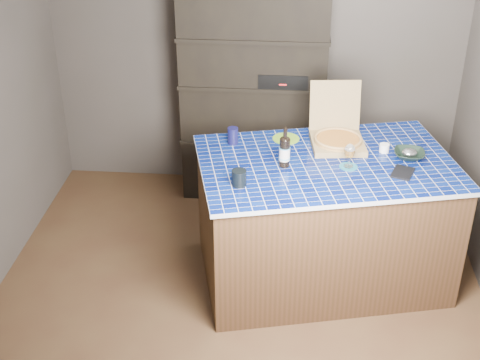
# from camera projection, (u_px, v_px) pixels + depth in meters

# --- Properties ---
(room) EXTENTS (3.50, 3.50, 3.50)m
(room) POSITION_uv_depth(u_px,v_px,m) (237.00, 141.00, 4.15)
(room) COLOR #4E3921
(room) RESTS_ON ground
(shelving_unit) EXTENTS (1.20, 0.41, 1.80)m
(shelving_unit) POSITION_uv_depth(u_px,v_px,m) (254.00, 98.00, 5.64)
(shelving_unit) COLOR black
(shelving_unit) RESTS_ON floor
(kitchen_island) EXTENTS (1.94, 1.47, 0.95)m
(kitchen_island) POSITION_uv_depth(u_px,v_px,m) (323.00, 220.00, 4.78)
(kitchen_island) COLOR #482D1C
(kitchen_island) RESTS_ON floor
(pizza_box) EXTENTS (0.41, 0.48, 0.40)m
(pizza_box) POSITION_uv_depth(u_px,v_px,m) (337.00, 137.00, 4.74)
(pizza_box) COLOR #997D4F
(pizza_box) RESTS_ON kitchen_island
(mead_bottle) EXTENTS (0.08, 0.08, 0.28)m
(mead_bottle) POSITION_uv_depth(u_px,v_px,m) (285.00, 151.00, 4.44)
(mead_bottle) COLOR black
(mead_bottle) RESTS_ON kitchen_island
(teal_trivet) EXTENTS (0.12, 0.12, 0.01)m
(teal_trivet) POSITION_uv_depth(u_px,v_px,m) (348.00, 167.00, 4.48)
(teal_trivet) COLOR #17637B
(teal_trivet) RESTS_ON kitchen_island
(wine_glass) EXTENTS (0.07, 0.07, 0.16)m
(wine_glass) POSITION_uv_depth(u_px,v_px,m) (350.00, 151.00, 4.42)
(wine_glass) COLOR white
(wine_glass) RESTS_ON teal_trivet
(tumbler) EXTENTS (0.09, 0.09, 0.11)m
(tumbler) POSITION_uv_depth(u_px,v_px,m) (239.00, 178.00, 4.24)
(tumbler) COLOR black
(tumbler) RESTS_ON kitchen_island
(dvd_case) EXTENTS (0.18, 0.21, 0.01)m
(dvd_case) POSITION_uv_depth(u_px,v_px,m) (403.00, 173.00, 4.40)
(dvd_case) COLOR black
(dvd_case) RESTS_ON kitchen_island
(bowl) EXTENTS (0.23, 0.23, 0.05)m
(bowl) POSITION_uv_depth(u_px,v_px,m) (409.00, 154.00, 4.58)
(bowl) COLOR black
(bowl) RESTS_ON kitchen_island
(foil_contents) EXTENTS (0.11, 0.09, 0.05)m
(foil_contents) POSITION_uv_depth(u_px,v_px,m) (409.00, 153.00, 4.58)
(foil_contents) COLOR #A8AAB3
(foil_contents) RESTS_ON bowl
(white_jar) EXTENTS (0.07, 0.07, 0.06)m
(white_jar) POSITION_uv_depth(u_px,v_px,m) (384.00, 148.00, 4.66)
(white_jar) COLOR white
(white_jar) RESTS_ON kitchen_island
(navy_cup) EXTENTS (0.08, 0.08, 0.12)m
(navy_cup) POSITION_uv_depth(u_px,v_px,m) (233.00, 136.00, 4.76)
(navy_cup) COLOR #0E0E34
(navy_cup) RESTS_ON kitchen_island
(green_trivet) EXTENTS (0.20, 0.20, 0.01)m
(green_trivet) POSITION_uv_depth(u_px,v_px,m) (286.00, 139.00, 4.85)
(green_trivet) COLOR #6FA824
(green_trivet) RESTS_ON kitchen_island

